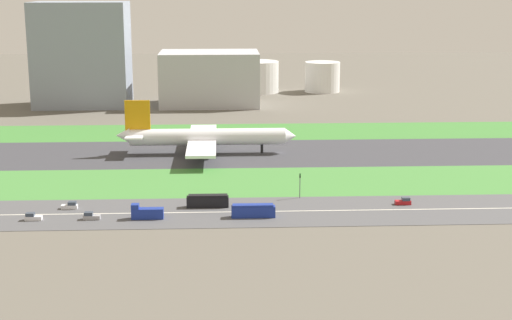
% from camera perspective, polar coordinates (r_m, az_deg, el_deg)
% --- Properties ---
extents(ground_plane, '(800.00, 800.00, 0.00)m').
position_cam_1_polar(ground_plane, '(281.63, 1.79, 0.51)').
color(ground_plane, '#5B564C').
extents(runway, '(280.00, 46.00, 0.10)m').
position_cam_1_polar(runway, '(281.61, 1.79, 0.52)').
color(runway, '#38383D').
rests_on(runway, ground_plane).
extents(grass_median_north, '(280.00, 36.00, 0.10)m').
position_cam_1_polar(grass_median_north, '(321.65, 1.23, 2.11)').
color(grass_median_north, '#3D7A33').
rests_on(grass_median_north, ground_plane).
extents(grass_median_south, '(280.00, 36.00, 0.10)m').
position_cam_1_polar(grass_median_south, '(241.90, 2.54, -1.59)').
color(grass_median_south, '#427F38').
rests_on(grass_median_south, ground_plane).
extents(highway, '(280.00, 28.00, 0.10)m').
position_cam_1_polar(highway, '(211.25, 3.32, -3.78)').
color(highway, '#4C4C4F').
rests_on(highway, ground_plane).
extents(highway_centerline, '(266.00, 0.50, 0.01)m').
position_cam_1_polar(highway_centerline, '(211.23, 3.32, -3.77)').
color(highway_centerline, silver).
rests_on(highway_centerline, highway).
extents(airliner, '(65.00, 56.00, 19.70)m').
position_cam_1_polar(airliner, '(279.58, -3.92, 1.70)').
color(airliner, white).
rests_on(airliner, runway).
extents(car_3, '(4.40, 1.80, 2.00)m').
position_cam_1_polar(car_3, '(207.97, -12.08, -4.08)').
color(car_3, '#99999E').
rests_on(car_3, highway).
extents(bus_0, '(11.60, 2.50, 3.50)m').
position_cam_1_polar(bus_0, '(205.02, -0.20, -3.77)').
color(bus_0, navy).
rests_on(bus_0, highway).
extents(car_1, '(4.40, 1.80, 2.00)m').
position_cam_1_polar(car_1, '(211.00, -16.16, -4.07)').
color(car_1, silver).
rests_on(car_1, highway).
extents(bus_1, '(11.60, 2.50, 3.50)m').
position_cam_1_polar(bus_1, '(214.47, -3.58, -3.03)').
color(bus_1, black).
rests_on(bus_1, highway).
extents(car_2, '(4.40, 1.80, 2.00)m').
position_cam_1_polar(car_2, '(220.68, 10.84, -3.03)').
color(car_2, '#B2191E').
rests_on(car_2, highway).
extents(truck_2, '(8.40, 2.50, 4.00)m').
position_cam_1_polar(truck_2, '(205.85, -8.08, -3.88)').
color(truck_2, navy).
rests_on(truck_2, highway).
extents(car_0, '(4.40, 1.80, 2.00)m').
position_cam_1_polar(car_0, '(218.69, -13.55, -3.31)').
color(car_0, silver).
rests_on(car_0, highway).
extents(traffic_light, '(0.36, 0.50, 7.20)m').
position_cam_1_polar(traffic_light, '(222.63, 3.26, -1.76)').
color(traffic_light, '#4C4C51').
rests_on(traffic_light, highway).
extents(terminal_building, '(46.01, 30.14, 51.35)m').
position_cam_1_polar(terminal_building, '(395.63, -12.73, 7.60)').
color(terminal_building, gray).
rests_on(terminal_building, ground_plane).
extents(hangar_building, '(49.14, 33.32, 26.77)m').
position_cam_1_polar(hangar_building, '(391.01, -3.45, 6.03)').
color(hangar_building, '#B2B2B7').
rests_on(hangar_building, ground_plane).
extents(fuel_tank_west, '(25.28, 25.28, 17.38)m').
position_cam_1_polar(fuel_tank_west, '(436.68, 0.01, 6.17)').
color(fuel_tank_west, silver).
rests_on(fuel_tank_west, ground_plane).
extents(fuel_tank_centre, '(19.72, 19.72, 16.79)m').
position_cam_1_polar(fuel_tank_centre, '(440.04, 4.91, 6.13)').
color(fuel_tank_centre, silver).
rests_on(fuel_tank_centre, ground_plane).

